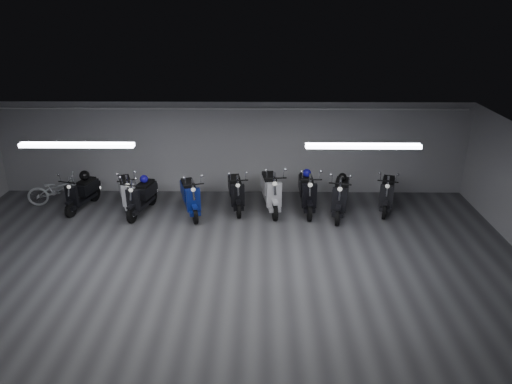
{
  "coord_description": "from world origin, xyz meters",
  "views": [
    {
      "loc": [
        0.88,
        -8.4,
        5.68
      ],
      "look_at": [
        0.75,
        2.5,
        1.05
      ],
      "focal_mm": 32.95,
      "sensor_mm": 36.0,
      "label": 1
    }
  ],
  "objects_px": {
    "helmet_3": "(144,179)",
    "scooter_7": "(307,186)",
    "helmet_2": "(84,175)",
    "bicycle": "(57,187)",
    "helmet_0": "(342,177)",
    "scooter_6": "(271,185)",
    "scooter_2": "(126,187)",
    "scooter_9": "(388,188)",
    "scooter_4": "(190,191)",
    "scooter_5": "(236,187)",
    "helmet_1": "(307,173)",
    "scooter_0": "(81,188)",
    "scooter_8": "(341,191)",
    "scooter_3": "(141,191)"
  },
  "relations": [
    {
      "from": "scooter_0",
      "to": "helmet_3",
      "type": "bearing_deg",
      "value": 13.61
    },
    {
      "from": "helmet_1",
      "to": "scooter_6",
      "type": "bearing_deg",
      "value": -166.26
    },
    {
      "from": "scooter_4",
      "to": "helmet_1",
      "type": "relative_size",
      "value": 7.75
    },
    {
      "from": "scooter_9",
      "to": "bicycle",
      "type": "bearing_deg",
      "value": -164.5
    },
    {
      "from": "scooter_4",
      "to": "scooter_6",
      "type": "relative_size",
      "value": 0.92
    },
    {
      "from": "scooter_5",
      "to": "bicycle",
      "type": "relative_size",
      "value": 1.1
    },
    {
      "from": "scooter_6",
      "to": "helmet_0",
      "type": "height_order",
      "value": "scooter_6"
    },
    {
      "from": "helmet_3",
      "to": "scooter_7",
      "type": "bearing_deg",
      "value": 0.14
    },
    {
      "from": "scooter_7",
      "to": "helmet_2",
      "type": "relative_size",
      "value": 6.78
    },
    {
      "from": "scooter_5",
      "to": "scooter_9",
      "type": "distance_m",
      "value": 4.24
    },
    {
      "from": "helmet_3",
      "to": "scooter_2",
      "type": "bearing_deg",
      "value": 170.69
    },
    {
      "from": "helmet_0",
      "to": "scooter_6",
      "type": "bearing_deg",
      "value": 178.7
    },
    {
      "from": "bicycle",
      "to": "helmet_0",
      "type": "relative_size",
      "value": 6.99
    },
    {
      "from": "scooter_5",
      "to": "scooter_8",
      "type": "xyz_separation_m",
      "value": [
        2.88,
        -0.36,
        0.05
      ]
    },
    {
      "from": "scooter_3",
      "to": "scooter_6",
      "type": "xyz_separation_m",
      "value": [
        3.59,
        0.28,
        0.09
      ]
    },
    {
      "from": "scooter_3",
      "to": "scooter_4",
      "type": "relative_size",
      "value": 0.96
    },
    {
      "from": "helmet_2",
      "to": "helmet_3",
      "type": "xyz_separation_m",
      "value": [
        1.75,
        -0.27,
        0.01
      ]
    },
    {
      "from": "scooter_3",
      "to": "helmet_3",
      "type": "height_order",
      "value": "scooter_3"
    },
    {
      "from": "scooter_3",
      "to": "helmet_1",
      "type": "height_order",
      "value": "scooter_3"
    },
    {
      "from": "scooter_5",
      "to": "helmet_0",
      "type": "height_order",
      "value": "scooter_5"
    },
    {
      "from": "scooter_3",
      "to": "scooter_5",
      "type": "relative_size",
      "value": 0.98
    },
    {
      "from": "scooter_2",
      "to": "scooter_9",
      "type": "height_order",
      "value": "scooter_9"
    },
    {
      "from": "scooter_7",
      "to": "scooter_9",
      "type": "height_order",
      "value": "scooter_7"
    },
    {
      "from": "scooter_7",
      "to": "bicycle",
      "type": "distance_m",
      "value": 7.19
    },
    {
      "from": "scooter_3",
      "to": "scooter_9",
      "type": "height_order",
      "value": "scooter_9"
    },
    {
      "from": "bicycle",
      "to": "helmet_0",
      "type": "bearing_deg",
      "value": -107.52
    },
    {
      "from": "scooter_4",
      "to": "helmet_1",
      "type": "height_order",
      "value": "scooter_4"
    },
    {
      "from": "helmet_0",
      "to": "scooter_2",
      "type": "bearing_deg",
      "value": 179.08
    },
    {
      "from": "scooter_5",
      "to": "scooter_8",
      "type": "bearing_deg",
      "value": -16.32
    },
    {
      "from": "scooter_8",
      "to": "helmet_1",
      "type": "height_order",
      "value": "scooter_8"
    },
    {
      "from": "scooter_6",
      "to": "scooter_7",
      "type": "bearing_deg",
      "value": -9.8
    },
    {
      "from": "scooter_4",
      "to": "helmet_3",
      "type": "bearing_deg",
      "value": 150.4
    },
    {
      "from": "scooter_2",
      "to": "scooter_7",
      "type": "height_order",
      "value": "scooter_7"
    },
    {
      "from": "scooter_3",
      "to": "scooter_9",
      "type": "xyz_separation_m",
      "value": [
        6.84,
        0.31,
        0.01
      ]
    },
    {
      "from": "scooter_9",
      "to": "bicycle",
      "type": "relative_size",
      "value": 1.09
    },
    {
      "from": "scooter_3",
      "to": "scooter_8",
      "type": "xyz_separation_m",
      "value": [
        5.48,
        -0.03,
        0.07
      ]
    },
    {
      "from": "scooter_4",
      "to": "helmet_1",
      "type": "xyz_separation_m",
      "value": [
        3.23,
        0.55,
        0.34
      ]
    },
    {
      "from": "scooter_2",
      "to": "scooter_7",
      "type": "bearing_deg",
      "value": -22.33
    },
    {
      "from": "scooter_7",
      "to": "helmet_0",
      "type": "height_order",
      "value": "scooter_7"
    },
    {
      "from": "scooter_7",
      "to": "scooter_8",
      "type": "xyz_separation_m",
      "value": [
        0.89,
        -0.28,
        -0.01
      ]
    },
    {
      "from": "scooter_0",
      "to": "scooter_6",
      "type": "distance_m",
      "value": 5.34
    },
    {
      "from": "scooter_4",
      "to": "scooter_5",
      "type": "xyz_separation_m",
      "value": [
        1.24,
        0.36,
        -0.01
      ]
    },
    {
      "from": "helmet_2",
      "to": "bicycle",
      "type": "bearing_deg",
      "value": 173.23
    },
    {
      "from": "bicycle",
      "to": "helmet_3",
      "type": "relative_size",
      "value": 7.25
    },
    {
      "from": "helmet_1",
      "to": "scooter_5",
      "type": "bearing_deg",
      "value": -174.58
    },
    {
      "from": "scooter_0",
      "to": "scooter_4",
      "type": "distance_m",
      "value": 3.14
    },
    {
      "from": "scooter_0",
      "to": "helmet_1",
      "type": "bearing_deg",
      "value": 17.18
    },
    {
      "from": "scooter_2",
      "to": "scooter_6",
      "type": "relative_size",
      "value": 0.89
    },
    {
      "from": "scooter_2",
      "to": "scooter_4",
      "type": "xyz_separation_m",
      "value": [
        1.86,
        -0.35,
        0.03
      ]
    },
    {
      "from": "scooter_8",
      "to": "scooter_3",
      "type": "bearing_deg",
      "value": -167.02
    }
  ]
}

